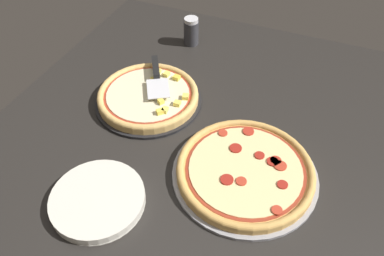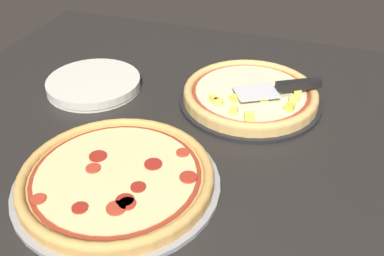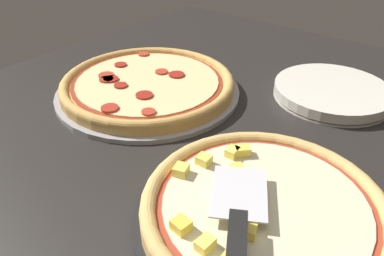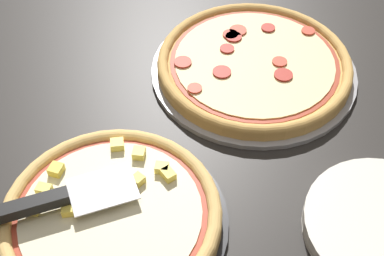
% 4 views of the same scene
% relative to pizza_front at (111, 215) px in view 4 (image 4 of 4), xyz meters
% --- Properties ---
extents(ground_plane, '(1.42, 1.21, 0.04)m').
position_rel_pizza_front_xyz_m(ground_plane, '(0.09, 0.17, -0.04)').
color(ground_plane, black).
extents(pizza_pan_front, '(0.36, 0.36, 0.01)m').
position_rel_pizza_front_xyz_m(pizza_pan_front, '(0.00, -0.00, -0.02)').
color(pizza_pan_front, black).
rests_on(pizza_pan_front, ground_plane).
extents(pizza_front, '(0.34, 0.34, 0.04)m').
position_rel_pizza_front_xyz_m(pizza_front, '(0.00, 0.00, 0.00)').
color(pizza_front, '#DBAD60').
rests_on(pizza_front, pizza_pan_front).
extents(pizza_pan_back, '(0.41, 0.41, 0.01)m').
position_rel_pizza_front_xyz_m(pizza_pan_back, '(0.18, 0.39, -0.02)').
color(pizza_pan_back, '#939399').
rests_on(pizza_pan_back, ground_plane).
extents(pizza_back, '(0.38, 0.38, 0.03)m').
position_rel_pizza_front_xyz_m(pizza_back, '(0.18, 0.39, -0.00)').
color(pizza_back, tan).
rests_on(pizza_back, pizza_pan_back).
extents(serving_spatula, '(0.21, 0.15, 0.02)m').
position_rel_pizza_front_xyz_m(serving_spatula, '(-0.09, -0.01, 0.03)').
color(serving_spatula, silver).
rests_on(serving_spatula, pizza_front).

